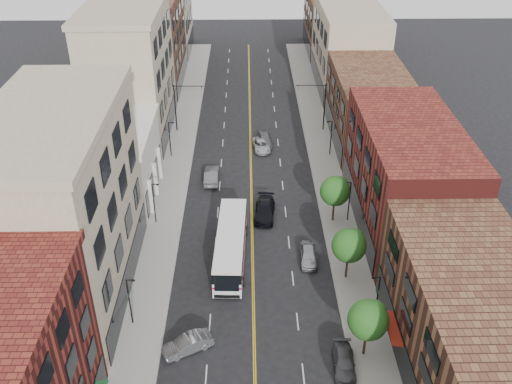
{
  "coord_description": "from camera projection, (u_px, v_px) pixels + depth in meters",
  "views": [
    {
      "loc": [
        -0.44,
        -29.82,
        37.54
      ],
      "look_at": [
        0.45,
        22.43,
        5.0
      ],
      "focal_mm": 40.0,
      "sensor_mm": 36.0,
      "label": 1
    }
  ],
  "objects": [
    {
      "name": "signal_mast_right",
      "position": [
        320.0,
        101.0,
        83.59
      ],
      "size": [
        4.49,
        0.18,
        7.2
      ],
      "color": "black",
      "rests_on": "sidewalk_right"
    },
    {
      "name": "car_lane_b",
      "position": [
        261.0,
        145.0,
        80.36
      ],
      "size": [
        2.75,
        4.96,
        1.32
      ],
      "primitive_type": "imported",
      "rotation": [
        0.0,
        0.0,
        0.12
      ],
      "color": "#BABCC2",
      "rests_on": "ground"
    },
    {
      "name": "bldg_r_near",
      "position": [
        481.0,
        348.0,
        42.76
      ],
      "size": [
        10.0,
        26.0,
        10.0
      ],
      "primitive_type": "cube",
      "color": "#552F22",
      "rests_on": "ground"
    },
    {
      "name": "bldg_l_far_b",
      "position": [
        151.0,
        42.0,
        98.67
      ],
      "size": [
        10.0,
        20.0,
        15.0
      ],
      "primitive_type": "cube",
      "color": "#552F22",
      "rests_on": "ground"
    },
    {
      "name": "tree_r_2",
      "position": [
        350.0,
        244.0,
        55.05
      ],
      "size": [
        3.4,
        3.4,
        5.59
      ],
      "color": "black",
      "rests_on": "sidewalk_right"
    },
    {
      "name": "sidewalk_right",
      "position": [
        327.0,
        173.0,
        74.97
      ],
      "size": [
        4.0,
        110.0,
        0.15
      ],
      "primitive_type": "cube",
      "color": "gray",
      "rests_on": "ground"
    },
    {
      "name": "lamp_r_2",
      "position": [
        349.0,
        199.0,
        64.11
      ],
      "size": [
        0.81,
        0.55,
        5.05
      ],
      "color": "black",
      "rests_on": "sidewalk_right"
    },
    {
      "name": "lamp_l_1",
      "position": [
        130.0,
        299.0,
        50.22
      ],
      "size": [
        0.81,
        0.55,
        5.05
      ],
      "color": "black",
      "rests_on": "sidewalk_left"
    },
    {
      "name": "tree_r_1",
      "position": [
        369.0,
        319.0,
        46.56
      ],
      "size": [
        3.4,
        3.4,
        5.59
      ],
      "color": "black",
      "rests_on": "sidewalk_right"
    },
    {
      "name": "bldg_r_far_b",
      "position": [
        348.0,
        47.0,
        97.72
      ],
      "size": [
        10.0,
        22.0,
        14.0
      ],
      "primitive_type": "cube",
      "color": "gray",
      "rests_on": "ground"
    },
    {
      "name": "bldg_r_far_a",
      "position": [
        370.0,
        107.0,
        80.95
      ],
      "size": [
        10.0,
        20.0,
        10.0
      ],
      "primitive_type": "cube",
      "color": "#552F22",
      "rests_on": "ground"
    },
    {
      "name": "lamp_l_3",
      "position": [
        170.0,
        137.0,
        77.38
      ],
      "size": [
        0.81,
        0.55,
        5.05
      ],
      "color": "black",
      "rests_on": "sidewalk_left"
    },
    {
      "name": "bldg_l_tanoffice",
      "position": [
        64.0,
        211.0,
        51.19
      ],
      "size": [
        10.0,
        22.0,
        18.0
      ],
      "primitive_type": "cube",
      "color": "gray",
      "rests_on": "ground"
    },
    {
      "name": "lamp_l_2",
      "position": [
        154.0,
        201.0,
        63.8
      ],
      "size": [
        0.81,
        0.55,
        5.05
      ],
      "color": "black",
      "rests_on": "sidewalk_left"
    },
    {
      "name": "car_lane_c",
      "position": [
        265.0,
        140.0,
        81.59
      ],
      "size": [
        2.18,
        4.77,
        1.59
      ],
      "primitive_type": "imported",
      "rotation": [
        0.0,
        0.0,
        0.07
      ],
      "color": "#56565B",
      "rests_on": "ground"
    },
    {
      "name": "city_bus",
      "position": [
        231.0,
        244.0,
        58.81
      ],
      "size": [
        3.5,
        12.98,
        3.31
      ],
      "rotation": [
        0.0,
        0.0,
        -0.04
      ],
      "color": "white",
      "rests_on": "ground"
    },
    {
      "name": "bldg_l_far_c",
      "position": [
        162.0,
        2.0,
        112.62
      ],
      "size": [
        10.0,
        16.0,
        20.0
      ],
      "primitive_type": "cube",
      "color": "gray",
      "rests_on": "ground"
    },
    {
      "name": "lamp_r_1",
      "position": [
        377.0,
        296.0,
        50.53
      ],
      "size": [
        0.81,
        0.55,
        5.05
      ],
      "color": "black",
      "rests_on": "sidewalk_right"
    },
    {
      "name": "bldg_r_far_c",
      "position": [
        332.0,
        24.0,
        115.49
      ],
      "size": [
        10.0,
        18.0,
        11.0
      ],
      "primitive_type": "cube",
      "color": "#552F22",
      "rests_on": "ground"
    },
    {
      "name": "bldg_l_white",
      "position": [
        111.0,
        163.0,
        69.11
      ],
      "size": [
        10.0,
        14.0,
        8.0
      ],
      "primitive_type": "cube",
      "color": "silver",
      "rests_on": "ground"
    },
    {
      "name": "car_lane_a",
      "position": [
        265.0,
        210.0,
        66.06
      ],
      "size": [
        2.79,
        5.78,
        1.62
      ],
      "primitive_type": "imported",
      "rotation": [
        0.0,
        0.0,
        -0.09
      ],
      "color": "black",
      "rests_on": "ground"
    },
    {
      "name": "tree_r_3",
      "position": [
        336.0,
        190.0,
        63.54
      ],
      "size": [
        3.4,
        3.4,
        5.59
      ],
      "color": "black",
      "rests_on": "sidewalk_right"
    },
    {
      "name": "car_parked_mid",
      "position": [
        344.0,
        362.0,
        47.13
      ],
      "size": [
        2.03,
        4.47,
        1.27
      ],
      "primitive_type": "imported",
      "rotation": [
        0.0,
        0.0,
        -0.06
      ],
      "color": "#47474B",
      "rests_on": "ground"
    },
    {
      "name": "car_parked_far",
      "position": [
        308.0,
        255.0,
        59.11
      ],
      "size": [
        1.93,
        4.37,
        1.46
      ],
      "primitive_type": "imported",
      "rotation": [
        0.0,
        0.0,
        -0.05
      ],
      "color": "#98999F",
      "rests_on": "ground"
    },
    {
      "name": "car_lane_behind",
      "position": [
        212.0,
        175.0,
        72.88
      ],
      "size": [
        1.77,
        5.02,
        1.65
      ],
      "primitive_type": "imported",
      "rotation": [
        0.0,
        0.0,
        3.14
      ],
      "color": "#515156",
      "rests_on": "ground"
    },
    {
      "name": "signal_mast_left",
      "position": [
        180.0,
        102.0,
        83.29
      ],
      "size": [
        4.49,
        0.18,
        7.2
      ],
      "color": "black",
      "rests_on": "sidewalk_left"
    },
    {
      "name": "bldg_l_far_a",
      "position": [
        130.0,
        74.0,
        80.9
      ],
      "size": [
        10.0,
        20.0,
        18.0
      ],
      "primitive_type": "cube",
      "color": "gray",
      "rests_on": "ground"
    },
    {
      "name": "sidewalk_left",
      "position": [
        175.0,
        174.0,
        74.68
      ],
      "size": [
        4.0,
        110.0,
        0.15
      ],
      "primitive_type": "cube",
      "color": "gray",
      "rests_on": "ground"
    },
    {
      "name": "car_angle_b",
      "position": [
        188.0,
        344.0,
        48.72
      ],
      "size": [
        4.6,
        3.37,
        1.44
      ],
      "primitive_type": "imported",
      "rotation": [
        0.0,
        0.0,
        -1.09
      ],
      "color": "#969A9D",
      "rests_on": "ground"
    },
    {
      "name": "bldg_r_mid",
      "position": [
        406.0,
        175.0,
        62.6
      ],
      "size": [
        10.0,
        22.0,
        12.0
      ],
      "primitive_type": "cube",
      "color": "#581A17",
      "rests_on": "ground"
    },
    {
      "name": "lamp_r_3",
      "position": [
        331.0,
        136.0,
        77.69
      ],
      "size": [
        0.81,
        0.55,
        5.05
      ],
      "color": "black",
      "rests_on": "sidewalk_right"
    }
  ]
}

